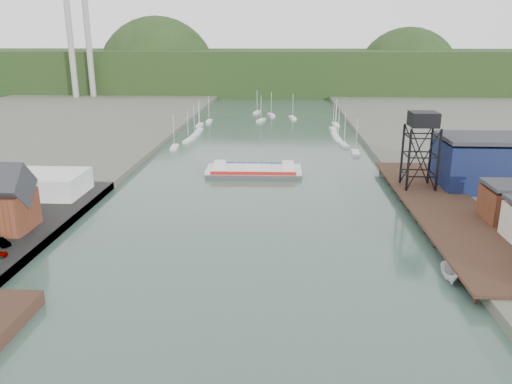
# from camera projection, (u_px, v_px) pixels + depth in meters

# --- Properties ---
(ground) EXTENTS (600.00, 600.00, 0.00)m
(ground) POSITION_uv_depth(u_px,v_px,m) (223.00, 351.00, 54.05)
(ground) COLOR #294137
(ground) RESTS_ON ground
(east_pier) EXTENTS (14.00, 70.00, 2.45)m
(east_pier) POSITION_uv_depth(u_px,v_px,m) (445.00, 207.00, 94.52)
(east_pier) COLOR black
(east_pier) RESTS_ON ground
(white_shed) EXTENTS (18.00, 12.00, 4.50)m
(white_shed) POSITION_uv_depth(u_px,v_px,m) (40.00, 184.00, 103.00)
(white_shed) COLOR silver
(white_shed) RESTS_ON west_quay
(lift_tower) EXTENTS (6.50, 6.50, 16.00)m
(lift_tower) POSITION_uv_depth(u_px,v_px,m) (423.00, 124.00, 103.02)
(lift_tower) COLOR black
(lift_tower) RESTS_ON east_pier
(blue_shed) EXTENTS (20.50, 14.50, 11.30)m
(blue_shed) POSITION_uv_depth(u_px,v_px,m) (488.00, 163.00, 106.65)
(blue_shed) COLOR #0C1534
(blue_shed) RESTS_ON east_land
(marina_sailboats) EXTENTS (57.71, 92.65, 0.90)m
(marina_sailboats) POSITION_uv_depth(u_px,v_px,m) (267.00, 129.00, 186.17)
(marina_sailboats) COLOR silver
(marina_sailboats) RESTS_ON ground
(smokestacks) EXTENTS (11.20, 8.20, 60.00)m
(smokestacks) POSITION_uv_depth(u_px,v_px,m) (80.00, 44.00, 272.92)
(smokestacks) COLOR #9A9995
(smokestacks) RESTS_ON ground
(distant_hills) EXTENTS (500.00, 120.00, 80.00)m
(distant_hills) POSITION_uv_depth(u_px,v_px,m) (269.00, 74.00, 339.02)
(distant_hills) COLOR #1E3216
(distant_hills) RESTS_ON ground
(chain_ferry) EXTENTS (23.75, 10.10, 3.39)m
(chain_ferry) POSITION_uv_depth(u_px,v_px,m) (254.00, 171.00, 124.73)
(chain_ferry) COLOR #444446
(chain_ferry) RESTS_ON ground
(motorboat) EXTENTS (2.52, 5.56, 2.08)m
(motorboat) POSITION_uv_depth(u_px,v_px,m) (450.00, 274.00, 69.56)
(motorboat) COLOR silver
(motorboat) RESTS_ON ground
(car_west_b) EXTENTS (3.70, 2.73, 1.16)m
(car_west_b) POSITION_uv_depth(u_px,v_px,m) (1.00, 242.00, 77.39)
(car_west_b) COLOR #999999
(car_west_b) RESTS_ON west_quay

